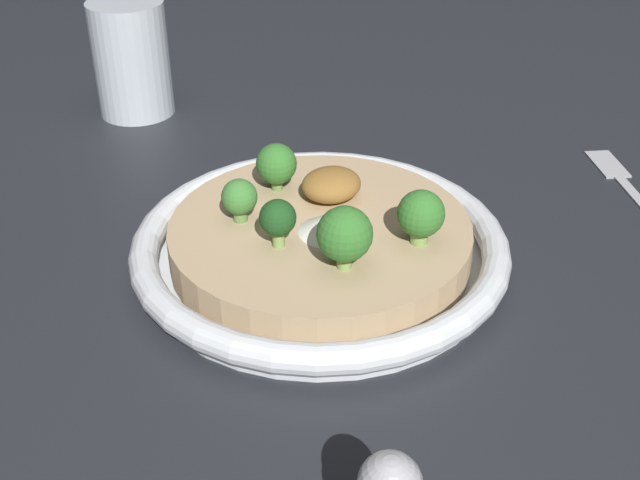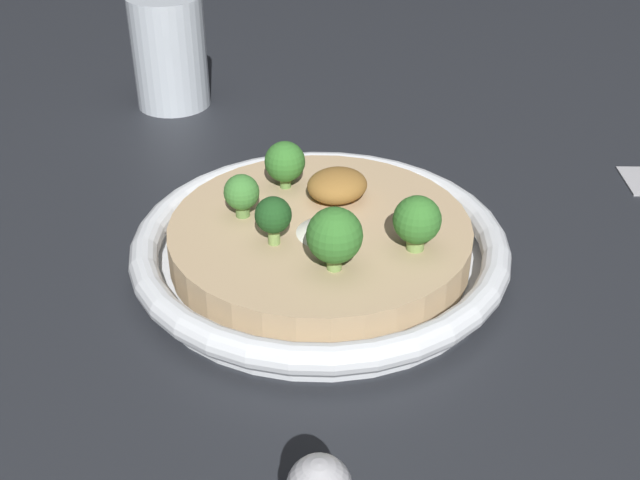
# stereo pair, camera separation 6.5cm
# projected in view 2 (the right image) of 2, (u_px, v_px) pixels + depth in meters

# --- Properties ---
(ground_plane) EXTENTS (6.00, 6.00, 0.00)m
(ground_plane) POSITION_uv_depth(u_px,v_px,m) (320.00, 264.00, 0.66)
(ground_plane) COLOR #23262B
(risotto_bowl) EXTENTS (0.31, 0.31, 0.04)m
(risotto_bowl) POSITION_uv_depth(u_px,v_px,m) (320.00, 245.00, 0.65)
(risotto_bowl) COLOR silver
(risotto_bowl) RESTS_ON ground_plane
(cheese_sprinkle) EXTENTS (0.05, 0.05, 0.02)m
(cheese_sprinkle) POSITION_uv_depth(u_px,v_px,m) (333.00, 222.00, 0.63)
(cheese_sprinkle) COLOR white
(cheese_sprinkle) RESTS_ON risotto_bowl
(crispy_onion_garnish) EXTENTS (0.05, 0.05, 0.03)m
(crispy_onion_garnish) POSITION_uv_depth(u_px,v_px,m) (337.00, 185.00, 0.67)
(crispy_onion_garnish) COLOR olive
(crispy_onion_garnish) RESTS_ON risotto_bowl
(broccoli_back_left) EXTENTS (0.03, 0.03, 0.04)m
(broccoli_back_left) POSITION_uv_depth(u_px,v_px,m) (242.00, 193.00, 0.64)
(broccoli_back_left) COLOR #668E47
(broccoli_back_left) RESTS_ON risotto_bowl
(broccoli_front_right) EXTENTS (0.04, 0.04, 0.04)m
(broccoli_front_right) POSITION_uv_depth(u_px,v_px,m) (417.00, 221.00, 0.60)
(broccoli_front_right) COLOR #84A856
(broccoli_front_right) RESTS_ON risotto_bowl
(broccoli_front_left) EXTENTS (0.03, 0.03, 0.04)m
(broccoli_front_left) POSITION_uv_depth(u_px,v_px,m) (273.00, 216.00, 0.60)
(broccoli_front_left) COLOR #84A856
(broccoli_front_left) RESTS_ON risotto_bowl
(broccoli_back) EXTENTS (0.03, 0.03, 0.04)m
(broccoli_back) POSITION_uv_depth(u_px,v_px,m) (280.00, 163.00, 0.68)
(broccoli_back) COLOR #668E47
(broccoli_back) RESTS_ON risotto_bowl
(broccoli_front) EXTENTS (0.04, 0.04, 0.05)m
(broccoli_front) POSITION_uv_depth(u_px,v_px,m) (335.00, 236.00, 0.57)
(broccoli_front) COLOR #84A856
(broccoli_front) RESTS_ON risotto_bowl
(drinking_glass) EXTENTS (0.08, 0.08, 0.13)m
(drinking_glass) POSITION_uv_depth(u_px,v_px,m) (169.00, 52.00, 0.91)
(drinking_glass) COLOR silver
(drinking_glass) RESTS_ON ground_plane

